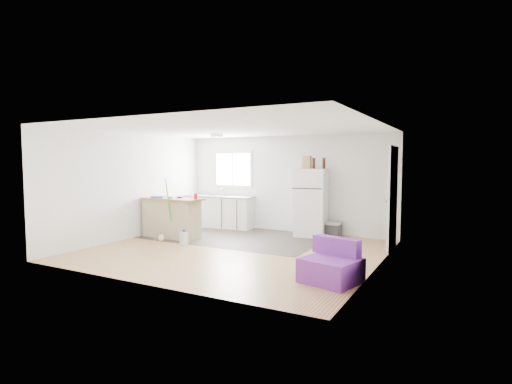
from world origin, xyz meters
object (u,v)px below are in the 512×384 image
(cardboard_box, at_px, (307,162))
(bottle_left, at_px, (314,163))
(red_cup, at_px, (196,196))
(bottle_right, at_px, (324,163))
(mop, at_px, (163,231))
(refrigerator, at_px, (311,203))
(cleaner_jug, at_px, (184,239))
(purple_seat, at_px, (332,266))
(cooler, at_px, (330,229))
(kitchen_cabinets, at_px, (220,211))
(blue_tray, at_px, (159,197))
(peninsula, at_px, (172,218))

(cardboard_box, bearing_deg, bottle_left, -6.18)
(red_cup, distance_m, bottle_left, 2.80)
(red_cup, relative_size, bottle_right, 0.48)
(mop, bearing_deg, refrigerator, 24.09)
(red_cup, height_order, bottle_right, bottle_right)
(cleaner_jug, height_order, bottle_left, bottle_left)
(cardboard_box, bearing_deg, cleaner_jug, -129.38)
(purple_seat, relative_size, bottle_left, 3.60)
(cardboard_box, bearing_deg, red_cup, -141.92)
(cooler, bearing_deg, red_cup, -147.85)
(cleaner_jug, bearing_deg, mop, -173.00)
(cardboard_box, distance_m, bottle_right, 0.40)
(kitchen_cabinets, xyz_separation_m, bottle_left, (2.68, -0.13, 1.28))
(refrigerator, relative_size, cooler, 3.21)
(blue_tray, bearing_deg, bottle_right, 27.65)
(cooler, relative_size, bottle_right, 1.98)
(bottle_right, bearing_deg, cooler, 14.21)
(cleaner_jug, distance_m, blue_tray, 1.50)
(refrigerator, bearing_deg, blue_tray, -155.88)
(kitchen_cabinets, xyz_separation_m, cleaner_jug, (0.66, -2.36, -0.28))
(kitchen_cabinets, xyz_separation_m, peninsula, (-0.18, -1.75, 0.03))
(kitchen_cabinets, height_order, cooler, kitchen_cabinets)
(cleaner_jug, relative_size, cardboard_box, 1.15)
(cooler, relative_size, purple_seat, 0.55)
(mop, xyz_separation_m, bottle_right, (2.97, 2.11, 1.49))
(kitchen_cabinets, relative_size, refrigerator, 1.22)
(cooler, relative_size, mop, 0.36)
(cooler, distance_m, blue_tray, 4.06)
(cardboard_box, relative_size, bottle_left, 1.20)
(peninsula, xyz_separation_m, mop, (0.11, -0.40, -0.24))
(refrigerator, distance_m, purple_seat, 3.63)
(purple_seat, distance_m, cleaner_jug, 3.59)
(cleaner_jug, bearing_deg, kitchen_cabinets, 128.48)
(peninsula, xyz_separation_m, cooler, (3.23, 1.74, -0.28))
(refrigerator, height_order, cooler, refrigerator)
(peninsula, bearing_deg, kitchen_cabinets, 85.61)
(refrigerator, bearing_deg, cooler, 0.26)
(cleaner_jug, xyz_separation_m, cardboard_box, (1.85, 2.25, 1.59))
(peninsula, xyz_separation_m, refrigerator, (2.78, 1.70, 0.33))
(cooler, height_order, bottle_right, bottle_right)
(mop, height_order, blue_tray, mop)
(peninsula, relative_size, refrigerator, 0.95)
(bottle_left, bearing_deg, cleaner_jug, -132.18)
(kitchen_cabinets, xyz_separation_m, refrigerator, (2.60, -0.05, 0.36))
(cooler, bearing_deg, cardboard_box, -170.03)
(red_cup, distance_m, blue_tray, 0.99)
(red_cup, distance_m, cardboard_box, 2.68)
(peninsula, xyz_separation_m, blue_tray, (-0.32, -0.07, 0.47))
(cooler, xyz_separation_m, red_cup, (-2.57, -1.69, 0.79))
(blue_tray, height_order, cardboard_box, cardboard_box)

